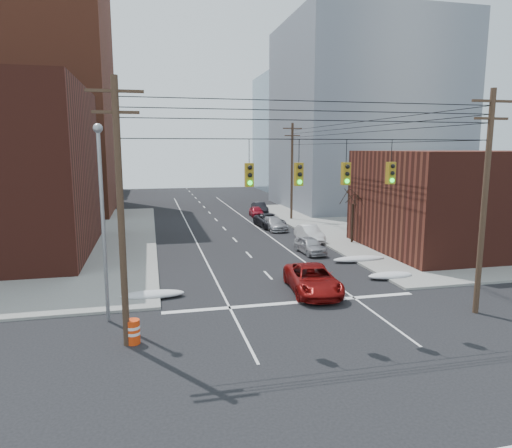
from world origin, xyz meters
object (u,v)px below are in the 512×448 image
parked_car_e (256,211)px  lot_car_d (2,239)px  red_pickup (313,279)px  parked_car_d (274,224)px  lot_car_a (37,247)px  lot_car_c (31,250)px  construction_barrel (133,331)px  parked_car_b (309,233)px  lot_car_b (67,226)px  parked_car_c (270,221)px  parked_car_f (260,207)px  parked_car_a (310,245)px

parked_car_e → lot_car_d: 27.57m
red_pickup → parked_car_d: (3.20, 20.10, -0.12)m
lot_car_a → lot_car_c: lot_car_a is taller
construction_barrel → red_pickup: bearing=26.4°
red_pickup → parked_car_e: bearing=88.8°
parked_car_b → parked_car_e: (-1.27, 15.46, -0.09)m
parked_car_b → lot_car_a: (-22.15, -1.56, 0.20)m
lot_car_b → lot_car_d: bearing=129.2°
parked_car_d → lot_car_a: 21.96m
lot_car_a → parked_car_d: bearing=-44.9°
parked_car_e → construction_barrel: parked_car_e is taller
parked_car_c → lot_car_d: (-24.24, -4.89, 0.08)m
lot_car_b → parked_car_d: bearing=-110.7°
parked_car_f → lot_car_c: size_ratio=0.88×
parked_car_c → construction_barrel: (-13.05, -26.68, -0.16)m
red_pickup → construction_barrel: size_ratio=5.28×
lot_car_d → lot_car_b: bearing=-55.6°
parked_car_d → lot_car_d: size_ratio=1.21×
parked_car_a → parked_car_c: size_ratio=0.76×
parked_car_f → lot_car_d: 30.43m
red_pickup → lot_car_b: (-16.92, 22.42, 0.01)m
parked_car_c → lot_car_a: bearing=-160.3°
parked_car_a → lot_car_a: 20.77m
parked_car_e → lot_car_b: bearing=-157.7°
parked_car_e → lot_car_b: 21.60m
red_pickup → lot_car_c: size_ratio=1.25×
parked_car_e → lot_car_c: bearing=-137.1°
lot_car_a → parked_car_c: bearing=-40.9°
red_pickup → construction_barrel: bearing=-147.9°
parked_car_b → lot_car_a: lot_car_a is taller
lot_car_d → parked_car_a: bearing=-126.2°
parked_car_f → construction_barrel: parked_car_f is taller
parked_car_d → lot_car_b: 20.25m
parked_car_b → lot_car_a: 22.21m
parked_car_c → lot_car_b: 20.12m
red_pickup → lot_car_c: (-17.70, 11.96, 0.02)m
lot_car_a → parked_car_e: bearing=-26.4°
lot_car_b → construction_barrel: bearing=-179.6°
parked_car_b → parked_car_e: parked_car_b is taller
parked_car_a → parked_car_b: bearing=66.6°
parked_car_a → construction_barrel: parked_car_a is taller
parked_car_a → lot_car_d: lot_car_d is taller
parked_car_c → lot_car_b: size_ratio=1.10×
red_pickup → lot_car_a: size_ratio=1.20×
parked_car_e → parked_car_a: bearing=-87.5°
parked_car_f → lot_car_c: 30.77m
parked_car_a → parked_car_d: 10.76m
parked_car_c → parked_car_d: parked_car_c is taller
lot_car_d → construction_barrel: 24.50m
lot_car_b → lot_car_c: 10.49m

